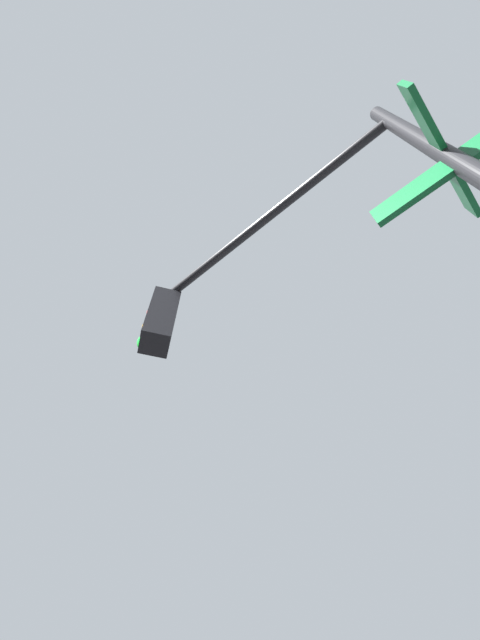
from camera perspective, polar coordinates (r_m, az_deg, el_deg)
traffic_signal_near at (r=2.92m, az=6.74°, el=5.44°), size 2.93×2.15×5.95m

